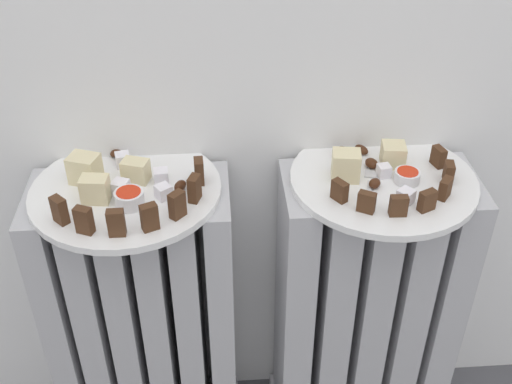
{
  "coord_description": "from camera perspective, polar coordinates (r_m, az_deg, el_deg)",
  "views": [
    {
      "loc": [
        -0.06,
        -0.57,
        1.22
      ],
      "look_at": [
        0.0,
        0.28,
        0.61
      ],
      "focal_mm": 44.45,
      "sensor_mm": 36.0,
      "label": 1
    }
  ],
  "objects": [
    {
      "name": "marble_cake_slice_left_2",
      "position": [
        1.01,
        -14.27,
        0.24
      ],
      "size": [
        0.05,
        0.04,
        0.04
      ],
      "primitive_type": "cube",
      "rotation": [
        0.0,
        0.0,
        -0.12
      ],
      "color": "beige",
      "rests_on": "plate_left"
    },
    {
      "name": "turkish_delight_left_3",
      "position": [
        1.09,
        -11.91,
        2.85
      ],
      "size": [
        0.03,
        0.03,
        0.02
      ],
      "primitive_type": "cube",
      "rotation": [
        0.0,
        0.0,
        0.2
      ],
      "color": "white",
      "rests_on": "plate_left"
    },
    {
      "name": "fork",
      "position": [
        1.04,
        10.18,
        0.59
      ],
      "size": [
        0.04,
        0.11,
        0.0
      ],
      "color": "silver",
      "rests_on": "plate_right"
    },
    {
      "name": "dark_cake_slice_left_3",
      "position": [
        0.94,
        -9.56,
        -2.26
      ],
      "size": [
        0.03,
        0.02,
        0.04
      ],
      "primitive_type": "cube",
      "rotation": [
        0.0,
        0.0,
        0.41
      ],
      "color": "#472B19",
      "rests_on": "plate_left"
    },
    {
      "name": "dark_cake_slice_right_2",
      "position": [
        0.98,
        12.71,
        -1.22
      ],
      "size": [
        0.03,
        0.01,
        0.03
      ],
      "primitive_type": "cube",
      "rotation": [
        0.0,
        0.0,
        -0.03
      ],
      "color": "#472B19",
      "rests_on": "plate_right"
    },
    {
      "name": "medjool_date_left_1",
      "position": [
        1.13,
        -12.4,
        3.51
      ],
      "size": [
        0.03,
        0.03,
        0.01
      ],
      "primitive_type": "ellipsoid",
      "rotation": [
        0.0,
        0.0,
        0.82
      ],
      "color": "#3D1E0F",
      "rests_on": "plate_left"
    },
    {
      "name": "dark_cake_slice_left_6",
      "position": [
        1.03,
        -5.14,
        1.87
      ],
      "size": [
        0.02,
        0.03,
        0.04
      ],
      "primitive_type": "cube",
      "rotation": [
        0.0,
        0.0,
        1.62
      ],
      "color": "#472B19",
      "rests_on": "plate_left"
    },
    {
      "name": "turkish_delight_right_0",
      "position": [
        1.07,
        11.43,
        1.89
      ],
      "size": [
        0.02,
        0.02,
        0.02
      ],
      "primitive_type": "cube",
      "rotation": [
        0.0,
        0.0,
        0.15
      ],
      "color": "white",
      "rests_on": "plate_right"
    },
    {
      "name": "medjool_date_right_2",
      "position": [
        1.12,
        9.48,
        3.79
      ],
      "size": [
        0.03,
        0.03,
        0.01
      ],
      "primitive_type": "ellipsoid",
      "rotation": [
        0.0,
        0.0,
        2.14
      ],
      "color": "#3D1E0F",
      "rests_on": "plate_right"
    },
    {
      "name": "dark_cake_slice_left_5",
      "position": [
        0.99,
        -5.57,
        0.32
      ],
      "size": [
        0.02,
        0.03,
        0.04
      ],
      "primitive_type": "cube",
      "rotation": [
        0.0,
        0.0,
        1.22
      ],
      "color": "#472B19",
      "rests_on": "plate_left"
    },
    {
      "name": "dark_cake_slice_right_3",
      "position": [
        1.0,
        15.16,
        -0.76
      ],
      "size": [
        0.03,
        0.02,
        0.03
      ],
      "primitive_type": "cube",
      "rotation": [
        0.0,
        0.0,
        0.44
      ],
      "color": "#472B19",
      "rests_on": "plate_right"
    },
    {
      "name": "plate_left",
      "position": [
        1.05,
        -11.63,
        0.14
      ],
      "size": [
        0.31,
        0.31,
        0.01
      ],
      "primitive_type": "cylinder",
      "color": "white",
      "rests_on": "radiator_left"
    },
    {
      "name": "jam_bowl_left",
      "position": [
        1.0,
        -11.34,
        -0.51
      ],
      "size": [
        0.05,
        0.05,
        0.03
      ],
      "color": "white",
      "rests_on": "plate_left"
    },
    {
      "name": "dark_cake_slice_right_5",
      "position": [
        1.08,
        16.95,
        1.69
      ],
      "size": [
        0.02,
        0.03,
        0.03
      ],
      "primitive_type": "cube",
      "rotation": [
        0.0,
        0.0,
        1.38
      ],
      "color": "#472B19",
      "rests_on": "plate_right"
    },
    {
      "name": "medjool_date_right_1",
      "position": [
        1.04,
        10.63,
        0.77
      ],
      "size": [
        0.03,
        0.03,
        0.02
      ],
      "primitive_type": "ellipsoid",
      "rotation": [
        0.0,
        0.0,
        0.85
      ],
      "color": "#3D1E0F",
      "rests_on": "plate_right"
    },
    {
      "name": "turkish_delight_right_1",
      "position": [
        1.01,
        13.34,
        -0.38
      ],
      "size": [
        0.03,
        0.03,
        0.02
      ],
      "primitive_type": "cube",
      "rotation": [
        0.0,
        0.0,
        0.72
      ],
      "color": "white",
      "rests_on": "plate_right"
    },
    {
      "name": "jam_bowl_right",
      "position": [
        1.06,
        13.44,
        1.42
      ],
      "size": [
        0.04,
        0.04,
        0.02
      ],
      "color": "white",
      "rests_on": "plate_right"
    },
    {
      "name": "radiator_right",
      "position": [
        1.28,
        9.69,
        -10.79
      ],
      "size": [
        0.35,
        0.17,
        0.62
      ],
      "color": "#B2B2B7",
      "rests_on": "ground_plane"
    },
    {
      "name": "dark_cake_slice_right_1",
      "position": [
        0.98,
        9.91,
        -0.9
      ],
      "size": [
        0.03,
        0.03,
        0.03
      ],
      "primitive_type": "cube",
      "rotation": [
        0.0,
        0.0,
        -0.5
      ],
      "color": "#472B19",
      "rests_on": "plate_right"
    },
    {
      "name": "dark_cake_slice_left_2",
      "position": [
        0.94,
        -12.47,
        -2.73
      ],
      "size": [
        0.02,
        0.01,
        0.04
      ],
      "primitive_type": "cube",
      "rotation": [
        0.0,
        0.0,
        0.0
      ],
      "color": "#472B19",
      "rests_on": "plate_left"
    },
    {
      "name": "marble_cake_slice_left_0",
      "position": [
        1.05,
        -10.77,
        1.9
      ],
      "size": [
        0.05,
        0.04,
        0.04
      ],
      "primitive_type": "cube",
      "rotation": [
        0.0,
        0.0,
        -0.32
      ],
      "color": "beige",
      "rests_on": "plate_left"
    },
    {
      "name": "dark_cake_slice_left_0",
      "position": [
        0.98,
        -17.26,
        -1.57
      ],
      "size": [
        0.03,
        0.03,
        0.04
      ],
      "primitive_type": "cube",
      "rotation": [
        0.0,
        0.0,
        -0.8
      ],
      "color": "#472B19",
      "rests_on": "plate_left"
    },
    {
      "name": "dark_cake_slice_right_4",
      "position": [
        1.04,
        16.66,
        0.31
      ],
      "size": [
        0.03,
        0.03,
        0.03
      ],
      "primitive_type": "cube",
      "rotation": [
        0.0,
        0.0,
        0.91
      ],
      "color": "#472B19",
      "rests_on": "plate_right"
    },
    {
      "name": "dark_cake_slice_left_4",
      "position": [
        0.96,
        -7.11,
        -1.15
      ],
      "size": [
        0.03,
        0.03,
        0.04
      ],
      "primitive_type": "cube",
      "rotation": [
        0.0,
        0.0,
        0.81
      ],
      "color": "#472B19",
      "rests_on": "plate_left"
    },
    {
      "name": "plate_right",
      "position": [
        1.07,
        11.36,
        1.08
      ],
      "size": [
        0.31,
        0.31,
        0.01
      ],
      "primitive_type": "cylinder",
      "color": "white",
      "rests_on": "radiator_right"
    },
    {
      "name": "medjool_date_left_0",
      "position": [
        1.02,
        -6.84,
        0.55
      ],
      "size": [
        0.03,
        0.03,
        0.02
      ],
      "primitive_type": "ellipsoid",
      "rotation": [
        0.0,
        0.0,
        1.0
      ],
      "color": "#3D1E0F",
      "rests_on": "plate_left"
    },
    {
      "name": "medjool_date_right_3",
      "position": [
        1.09,
        10.35,
        2.55
      ],
      "size": [
        0.03,
        0.03,
        0.02
      ],
      "primitive_type": "ellipsoid",
      "rotation": [
        0.0,
        0.0,
        1.87
      ],
      "color": "#3D1E0F",
      "rests_on": "plate_right"
    },
    {
      "name": "turkish_delight_left_2",
      "position": [
        1.03,
        -12.09,
        0.39
      ],
      "size": [
        0.03,
        0.03,
        0.02
      ],
      "primitive_type": "cube",
      "rotation": [
        0.0,
        0.0,
        1.18
      ],
      "color": "white",
      "rests_on": "plate_left"
    },
    {
      "name": "dark_cake_slice_left_1",
      "position": [
        0.95,
        -15.22,
        -2.48
      ],
      "size": [
        0.03,
        0.02,
        0.04
      ],
      "primitive_type": "cube",
      "rotation": [
        0.0,
        0.0,
        -0.4
      ],
      "color": "#472B19",
      "rests_on": "plate_left"
    },
    {
      "name": "turkish_delight_left_0",
      "position": [
        1.01,
        -8.33,
        0.02
      ],
      "size": [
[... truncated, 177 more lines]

